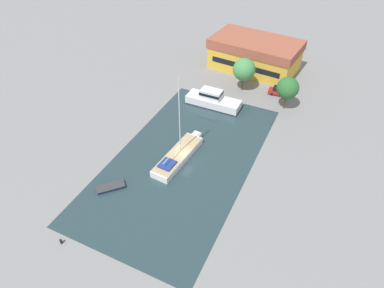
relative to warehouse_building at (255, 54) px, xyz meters
The scene contains 10 objects.
ground_plane 35.23m from the warehouse_building, 90.91° to the right, with size 440.00×440.00×0.00m, color slate.
water_canal 35.23m from the warehouse_building, 90.91° to the right, with size 21.07×39.64×0.01m, color #23383D.
warehouse_building is the anchor object (origin of this frame).
quay_tree_near_building 10.36m from the warehouse_building, 85.73° to the right, with size 4.59×4.59×7.01m.
quay_tree_by_water 17.06m from the warehouse_building, 52.08° to the right, with size 4.17×4.17×6.65m.
parked_car 12.48m from the warehouse_building, 47.18° to the right, with size 4.47×2.00×1.74m.
sailboat_moored 35.49m from the warehouse_building, 92.34° to the right, with size 3.96×12.47×14.34m.
motor_cruiser 18.81m from the warehouse_building, 97.65° to the right, with size 10.82×3.52×3.40m.
small_dinghy 46.16m from the warehouse_building, 99.43° to the right, with size 4.03×4.11×0.49m.
mooring_bollard 56.48m from the warehouse_building, 97.75° to the right, with size 0.34×0.34×0.79m.
Camera 1 is at (18.76, -36.50, 37.56)m, focal length 32.00 mm.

